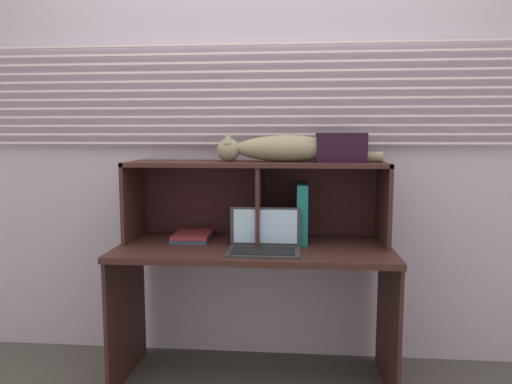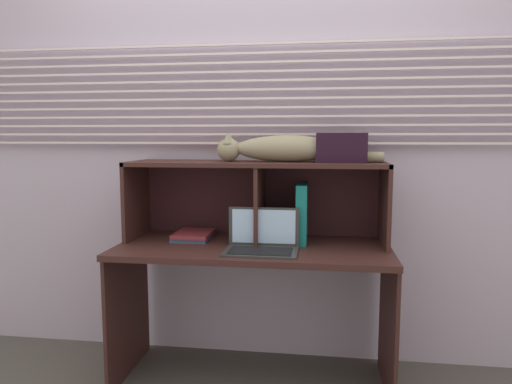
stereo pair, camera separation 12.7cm
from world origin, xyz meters
TOP-DOWN VIEW (x-y plane):
  - back_panel_with_blinds at (0.00, 0.55)m, footprint 4.40×0.08m
  - desk at (0.00, 0.21)m, footprint 1.37×0.61m
  - hutch_shelf_unit at (0.00, 0.35)m, footprint 1.34×0.36m
  - cat at (0.13, 0.32)m, footprint 0.85×0.15m
  - laptop at (0.06, 0.10)m, footprint 0.35×0.23m
  - binder_upright at (0.24, 0.32)m, footprint 0.05×0.24m
  - book_stack at (-0.34, 0.32)m, footprint 0.19×0.25m
  - storage_box at (0.43, 0.32)m, footprint 0.25×0.17m

SIDE VIEW (x-z plane):
  - desk at x=0.00m, z-range 0.22..0.94m
  - book_stack at x=-0.34m, z-range 0.72..0.76m
  - laptop at x=0.06m, z-range 0.66..0.86m
  - binder_upright at x=0.24m, z-range 0.72..1.03m
  - hutch_shelf_unit at x=0.00m, z-range 0.81..1.23m
  - cat at x=0.13m, z-range 1.13..1.28m
  - storage_box at x=0.43m, z-range 1.14..1.29m
  - back_panel_with_blinds at x=0.00m, z-range 0.01..2.51m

